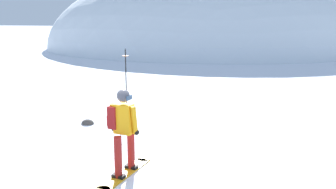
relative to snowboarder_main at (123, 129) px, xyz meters
The scene contains 5 objects.
ground_plane 1.06m from the snowboarder_main, 118.57° to the left, with size 300.00×300.00×0.00m, color white.
ridge_peak_main 33.17m from the snowboarder_main, 101.91° to the left, with size 33.68×30.31×16.56m.
snowboarder_main is the anchor object (origin of this frame).
piste_marker_near 4.92m from the snowboarder_main, 115.55° to the left, with size 0.20×0.20×2.12m.
rock_dark 3.83m from the snowboarder_main, 133.23° to the left, with size 0.39×0.33×0.27m.
Camera 1 is at (3.27, -6.31, 2.99)m, focal length 37.58 mm.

